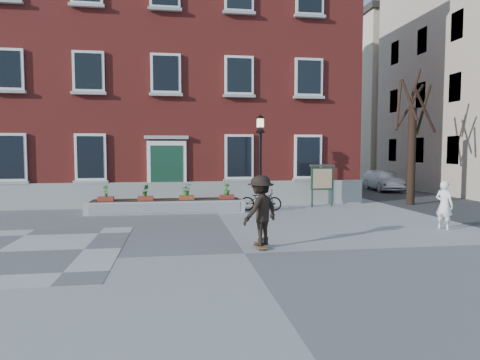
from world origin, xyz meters
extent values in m
plane|color=gray|center=(0.00, 0.00, 0.00)|extent=(100.00, 100.00, 0.00)
imported|color=black|center=(1.85, 7.13, 0.44)|extent=(1.78, 0.92, 0.89)
imported|color=silver|center=(10.97, 14.49, 0.61)|extent=(1.68, 3.85, 1.23)
imported|color=white|center=(6.74, 2.19, 0.77)|extent=(0.58, 0.67, 1.54)
cube|color=maroon|center=(-2.00, 14.00, 6.00)|extent=(18.00, 10.00, 12.00)
cube|color=#9A9A95|center=(-2.00, 8.88, 0.55)|extent=(18.00, 0.24, 1.10)
cube|color=#A2A39E|center=(-2.00, 8.75, 0.10)|extent=(2.60, 0.80, 0.20)
cube|color=#989893|center=(-2.00, 8.90, 0.30)|extent=(2.20, 0.50, 0.20)
cube|color=white|center=(-2.00, 8.92, 1.65)|extent=(1.70, 0.12, 2.50)
cube|color=#163C28|center=(-2.00, 8.87, 1.55)|extent=(1.40, 0.06, 2.30)
cube|color=#A09F9A|center=(-2.00, 8.88, 3.05)|extent=(1.90, 0.25, 0.15)
cube|color=silver|center=(-8.40, 8.90, 2.20)|extent=(1.30, 0.10, 2.00)
cube|color=black|center=(-8.40, 8.85, 2.20)|extent=(1.08, 0.04, 1.78)
cube|color=#A0A09B|center=(-8.40, 8.84, 1.14)|extent=(1.44, 0.20, 0.12)
cube|color=white|center=(-8.40, 8.90, 5.80)|extent=(1.30, 0.10, 1.70)
cube|color=black|center=(-8.40, 8.85, 5.80)|extent=(1.08, 0.04, 1.48)
cube|color=#989893|center=(-8.40, 8.84, 4.89)|extent=(1.44, 0.20, 0.12)
cube|color=#A2A29D|center=(-8.40, 8.84, 8.49)|extent=(1.44, 0.20, 0.12)
cube|color=white|center=(-5.20, 8.90, 2.20)|extent=(1.30, 0.10, 2.00)
cube|color=black|center=(-5.20, 8.85, 2.20)|extent=(1.08, 0.04, 1.78)
cube|color=#A8A8A3|center=(-5.20, 8.84, 1.14)|extent=(1.44, 0.20, 0.12)
cube|color=silver|center=(-5.20, 8.90, 5.80)|extent=(1.30, 0.10, 1.70)
cube|color=black|center=(-5.20, 8.85, 5.80)|extent=(1.08, 0.04, 1.48)
cube|color=#A5A59F|center=(-5.20, 8.84, 4.89)|extent=(1.44, 0.20, 0.12)
cube|color=#ABACA6|center=(-5.20, 8.84, 8.49)|extent=(1.44, 0.20, 0.12)
cube|color=white|center=(-2.00, 8.90, 5.80)|extent=(1.30, 0.10, 1.70)
cube|color=black|center=(-2.00, 8.85, 5.80)|extent=(1.08, 0.04, 1.48)
cube|color=#A6A6A1|center=(-2.00, 8.84, 4.89)|extent=(1.44, 0.20, 0.12)
cube|color=gray|center=(-2.00, 8.84, 8.49)|extent=(1.44, 0.20, 0.12)
cube|color=silver|center=(1.20, 8.90, 2.20)|extent=(1.30, 0.10, 2.00)
cube|color=black|center=(1.20, 8.85, 2.20)|extent=(1.08, 0.04, 1.78)
cube|color=#9D9E98|center=(1.20, 8.84, 1.14)|extent=(1.44, 0.20, 0.12)
cube|color=white|center=(1.20, 8.90, 5.80)|extent=(1.30, 0.10, 1.70)
cube|color=black|center=(1.20, 8.85, 5.80)|extent=(1.08, 0.04, 1.48)
cube|color=#989893|center=(1.20, 8.84, 4.89)|extent=(1.44, 0.20, 0.12)
cube|color=#9F9F9A|center=(1.20, 8.84, 8.49)|extent=(1.44, 0.20, 0.12)
cube|color=white|center=(4.40, 8.90, 2.20)|extent=(1.30, 0.10, 2.00)
cube|color=black|center=(4.40, 8.85, 2.20)|extent=(1.08, 0.04, 1.78)
cube|color=#9C9C97|center=(4.40, 8.84, 1.14)|extent=(1.44, 0.20, 0.12)
cube|color=silver|center=(4.40, 8.90, 5.80)|extent=(1.30, 0.10, 1.70)
cube|color=black|center=(4.40, 8.85, 5.80)|extent=(1.08, 0.04, 1.48)
cube|color=#A9A9A4|center=(4.40, 8.84, 4.89)|extent=(1.44, 0.20, 0.12)
cube|color=#A7A7A2|center=(4.40, 8.84, 8.49)|extent=(1.44, 0.20, 0.12)
cube|color=#B9B8B4|center=(-2.00, 7.20, 0.25)|extent=(6.20, 1.10, 0.50)
cube|color=silver|center=(-2.00, 6.64, 0.25)|extent=(5.80, 0.02, 0.40)
cube|color=black|center=(-2.00, 7.20, 0.50)|extent=(5.80, 0.90, 0.06)
cube|color=maroon|center=(-4.30, 6.95, 0.60)|extent=(0.60, 0.25, 0.20)
imported|color=#276B20|center=(-4.30, 6.95, 0.92)|extent=(0.24, 0.24, 0.45)
cube|color=maroon|center=(-2.80, 6.95, 0.60)|extent=(0.60, 0.25, 0.20)
imported|color=#25631D|center=(-2.80, 6.95, 0.92)|extent=(0.25, 0.25, 0.45)
cube|color=brown|center=(-1.20, 6.95, 0.60)|extent=(0.60, 0.25, 0.20)
imported|color=#29621D|center=(-1.20, 6.95, 0.92)|extent=(0.40, 0.40, 0.45)
cube|color=maroon|center=(0.40, 6.95, 0.60)|extent=(0.60, 0.25, 0.20)
imported|color=#27681F|center=(0.40, 6.95, 0.92)|extent=(0.25, 0.25, 0.45)
cylinder|color=black|center=(9.00, 8.00, 2.20)|extent=(0.36, 0.36, 4.40)
cylinder|color=black|center=(9.51, 8.00, 4.29)|extent=(0.12, 1.12, 2.23)
cylinder|color=#321E16|center=(9.17, 8.52, 4.55)|extent=(1.18, 0.49, 1.97)
cylinder|color=#301F15|center=(8.51, 8.36, 4.55)|extent=(0.88, 1.14, 2.35)
cylinder|color=black|center=(8.70, 7.78, 4.73)|extent=(0.60, 0.77, 1.90)
cylinder|color=black|center=(9.20, 7.37, 4.24)|extent=(1.39, 0.55, 1.95)
cylinder|color=#311F15|center=(9.16, 8.13, 5.37)|extent=(0.43, 0.48, 1.58)
cube|color=#38383B|center=(12.00, 18.00, 0.00)|extent=(8.00, 36.00, 0.01)
cube|color=beige|center=(18.00, 26.00, 6.50)|extent=(10.00, 11.00, 13.00)
cube|color=#383331|center=(18.00, 26.00, 13.25)|extent=(10.40, 11.40, 0.50)
cube|color=black|center=(13.04, 10.80, 2.50)|extent=(0.08, 1.00, 1.50)
cube|color=black|center=(13.04, 14.00, 2.50)|extent=(0.08, 1.00, 1.50)
cube|color=black|center=(13.04, 17.20, 2.50)|extent=(0.08, 1.00, 1.50)
cube|color=black|center=(13.04, 10.80, 5.80)|extent=(0.08, 1.00, 1.50)
cube|color=black|center=(13.04, 14.00, 5.80)|extent=(0.08, 1.00, 1.50)
cube|color=black|center=(13.04, 17.20, 5.80)|extent=(0.08, 1.00, 1.50)
cube|color=black|center=(13.04, 10.80, 9.00)|extent=(0.08, 1.00, 1.50)
cube|color=black|center=(13.04, 14.00, 9.00)|extent=(0.08, 1.00, 1.50)
cube|color=black|center=(13.04, 17.20, 9.00)|extent=(0.08, 1.00, 1.50)
cylinder|color=black|center=(1.80, 7.08, 0.10)|extent=(0.32, 0.32, 0.20)
cylinder|color=black|center=(1.80, 7.08, 1.60)|extent=(0.12, 0.12, 3.20)
cone|color=black|center=(1.80, 7.08, 3.35)|extent=(0.40, 0.40, 0.30)
cube|color=beige|center=(1.80, 7.08, 3.60)|extent=(0.24, 0.24, 0.34)
cone|color=black|center=(1.80, 7.08, 3.85)|extent=(0.40, 0.40, 0.16)
cylinder|color=#172E20|center=(4.29, 7.91, 0.90)|extent=(0.08, 0.08, 1.80)
cylinder|color=#1A3526|center=(5.19, 7.91, 0.90)|extent=(0.08, 0.08, 1.80)
cube|color=#193323|center=(4.74, 7.91, 1.25)|extent=(1.00, 0.10, 1.00)
cube|color=#CBBD83|center=(4.74, 7.85, 1.25)|extent=(0.85, 0.02, 0.85)
cube|color=#3A3532|center=(4.74, 7.91, 1.82)|extent=(1.10, 0.16, 0.10)
cube|color=brown|center=(0.50, 0.53, 0.06)|extent=(0.22, 0.78, 0.03)
cylinder|color=black|center=(0.41, 0.25, 0.03)|extent=(0.03, 0.05, 0.05)
cylinder|color=black|center=(0.59, 0.25, 0.03)|extent=(0.03, 0.05, 0.05)
cylinder|color=black|center=(0.41, 0.81, 0.03)|extent=(0.03, 0.05, 0.05)
cylinder|color=black|center=(0.59, 0.81, 0.03)|extent=(0.03, 0.05, 0.05)
imported|color=black|center=(0.50, 0.53, 0.97)|extent=(1.32, 1.23, 1.78)
camera|label=1|loc=(-1.63, -10.06, 2.49)|focal=32.00mm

